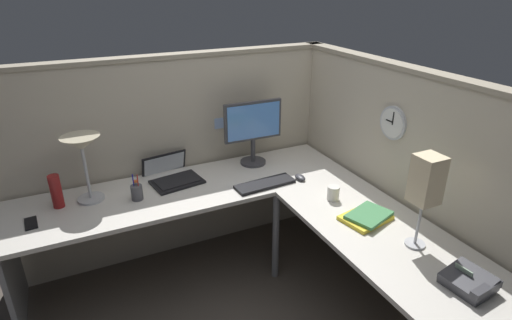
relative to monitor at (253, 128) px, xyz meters
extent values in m
plane|color=#4C443D|center=(-0.20, -0.64, -1.02)|extent=(6.80, 6.80, 0.00)
cube|color=#B7AD99|center=(-0.57, 0.23, -0.25)|extent=(2.57, 0.10, 1.55)
cube|color=gray|center=(-0.57, 0.23, 0.54)|extent=(2.57, 0.12, 0.03)
cube|color=#B7AD99|center=(0.67, -0.90, -0.25)|extent=(0.10, 2.37, 1.55)
cube|color=gray|center=(0.67, -0.90, 0.54)|extent=(0.12, 2.37, 0.03)
cube|color=beige|center=(-0.58, -0.17, -0.31)|extent=(2.35, 0.66, 0.03)
cube|color=beige|center=(0.27, -1.24, -0.31)|extent=(0.66, 1.49, 0.03)
cylinder|color=slate|center=(-0.04, -0.48, -0.67)|extent=(0.05, 0.05, 0.70)
cube|color=slate|center=(-1.73, -0.17, -0.67)|extent=(0.03, 0.58, 0.60)
cylinder|color=#38383D|center=(0.00, 0.00, -0.28)|extent=(0.20, 0.20, 0.02)
cylinder|color=#38383D|center=(0.00, 0.00, -0.18)|extent=(0.04, 0.04, 0.20)
cube|color=#38383D|center=(0.00, 0.00, 0.06)|extent=(0.46, 0.04, 0.30)
cube|color=#4C84D8|center=(0.00, -0.02, 0.06)|extent=(0.42, 0.01, 0.26)
cube|color=black|center=(-0.63, -0.07, -0.29)|extent=(0.37, 0.29, 0.02)
cube|color=black|center=(-0.63, -0.07, -0.28)|extent=(0.31, 0.22, 0.00)
cube|color=black|center=(-0.67, 0.15, -0.25)|extent=(0.35, 0.12, 0.22)
cube|color=silver|center=(-0.67, 0.14, -0.25)|extent=(0.31, 0.10, 0.18)
cube|color=black|center=(-0.09, -0.38, -0.28)|extent=(0.44, 0.17, 0.02)
ellipsoid|color=#38383D|center=(0.18, -0.40, -0.28)|extent=(0.06, 0.10, 0.03)
cylinder|color=#B7BABF|center=(-1.21, -0.06, -0.29)|extent=(0.17, 0.17, 0.02)
cylinder|color=#B7BABF|center=(-1.21, -0.06, -0.09)|extent=(0.02, 0.02, 0.38)
cone|color=#B2A88C|center=(-1.21, -0.06, 0.11)|extent=(0.24, 0.24, 0.09)
cylinder|color=#4C4C51|center=(-0.93, -0.19, -0.24)|extent=(0.08, 0.08, 0.10)
cylinder|color=#1E1EB2|center=(-0.94, -0.18, -0.18)|extent=(0.01, 0.02, 0.13)
cylinder|color=#B21E1E|center=(-0.92, -0.20, -0.18)|extent=(0.01, 0.01, 0.13)
cylinder|color=#D8591E|center=(-0.93, -0.18, -0.17)|extent=(0.03, 0.03, 0.01)
cube|color=black|center=(-1.56, -0.22, -0.29)|extent=(0.08, 0.15, 0.01)
cylinder|color=maroon|center=(-1.40, -0.07, -0.18)|extent=(0.07, 0.07, 0.22)
cube|color=#38383D|center=(0.30, -1.72, -0.26)|extent=(0.21, 0.22, 0.10)
cube|color=#8CA58C|center=(0.30, -1.69, -0.22)|extent=(0.02, 0.09, 0.04)
cube|color=#38383D|center=(0.31, -1.80, -0.24)|extent=(0.19, 0.06, 0.04)
cube|color=yellow|center=(0.26, -1.04, -0.28)|extent=(0.31, 0.26, 0.02)
cube|color=#3F7F4C|center=(0.28, -1.05, -0.26)|extent=(0.31, 0.26, 0.02)
cylinder|color=#B7BABF|center=(0.34, -1.36, -0.29)|extent=(0.11, 0.11, 0.01)
cylinder|color=#B7BABF|center=(0.34, -1.36, -0.15)|extent=(0.02, 0.02, 0.27)
cube|color=beige|center=(0.34, -1.36, 0.11)|extent=(0.13, 0.13, 0.26)
cylinder|color=silver|center=(0.23, -0.75, -0.25)|extent=(0.08, 0.08, 0.10)
cylinder|color=#B7BABF|center=(0.61, -0.80, 0.20)|extent=(0.03, 0.22, 0.22)
cylinder|color=white|center=(0.60, -0.80, 0.20)|extent=(0.00, 0.19, 0.19)
cube|color=black|center=(0.59, -0.78, 0.21)|extent=(0.00, 0.06, 0.01)
cube|color=black|center=(0.59, -0.81, 0.23)|extent=(0.00, 0.01, 0.08)
cube|color=#99B7E5|center=(-0.19, 0.18, 0.01)|extent=(0.10, 0.00, 0.08)
camera|label=1|loc=(-1.25, -2.67, 1.05)|focal=28.86mm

